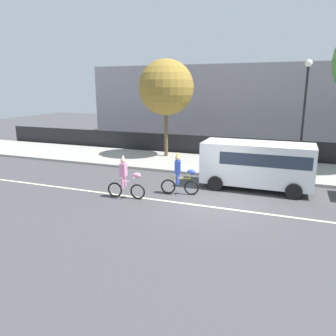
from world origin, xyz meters
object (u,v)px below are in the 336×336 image
parade_cyclist_pink (126,179)px  parade_cyclist_cobalt (180,176)px  parked_van_white (258,162)px  pedestrian_onlooker (298,160)px  street_lamp_post (305,101)px

parade_cyclist_pink → parade_cyclist_cobalt: size_ratio=1.00×
parked_van_white → pedestrian_onlooker: 3.13m
parade_cyclist_cobalt → pedestrian_onlooker: bearing=44.0°
parked_van_white → parade_cyclist_pink: bearing=-145.9°
street_lamp_post → pedestrian_onlooker: (-0.05, -0.24, -2.97)m
parade_cyclist_pink → pedestrian_onlooker: parade_cyclist_pink is taller
parade_cyclist_pink → parade_cyclist_cobalt: (1.98, 1.34, 0.00)m
parade_cyclist_cobalt → parked_van_white: (3.12, 2.12, 0.44)m
parade_cyclist_cobalt → parked_van_white: bearing=34.2°
parade_cyclist_pink → street_lamp_post: street_lamp_post is taller
parade_cyclist_cobalt → street_lamp_post: (4.93, 4.94, 3.15)m
parade_cyclist_pink → parked_van_white: (5.10, 3.46, 0.44)m
parade_cyclist_cobalt → pedestrian_onlooker: (4.88, 4.70, 0.17)m
parade_cyclist_cobalt → parked_van_white: size_ratio=0.38×
parked_van_white → pedestrian_onlooker: size_ratio=3.09×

